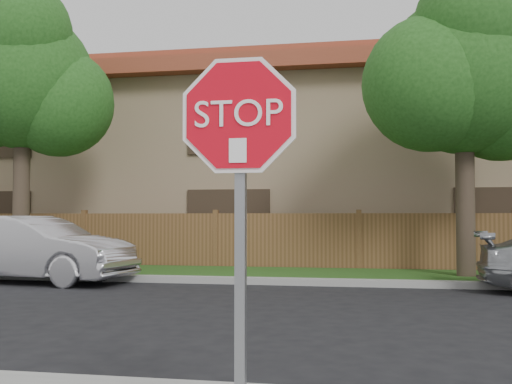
# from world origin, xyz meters

# --- Properties ---
(far_curb) EXTENTS (70.00, 0.30, 0.15)m
(far_curb) POSITION_xyz_m (0.00, 8.15, 0.07)
(far_curb) COLOR gray
(far_curb) RESTS_ON ground
(grass_strip) EXTENTS (70.00, 3.00, 0.12)m
(grass_strip) POSITION_xyz_m (0.00, 9.80, 0.06)
(grass_strip) COLOR #1E4714
(grass_strip) RESTS_ON ground
(fence) EXTENTS (70.00, 0.12, 1.60)m
(fence) POSITION_xyz_m (0.00, 11.40, 0.80)
(fence) COLOR brown
(fence) RESTS_ON ground
(apartment_building) EXTENTS (35.20, 9.20, 7.20)m
(apartment_building) POSITION_xyz_m (0.00, 17.00, 3.53)
(apartment_building) COLOR #957A5D
(apartment_building) RESTS_ON ground
(tree_left) EXTENTS (4.80, 3.90, 7.78)m
(tree_left) POSITION_xyz_m (-8.98, 9.57, 5.22)
(tree_left) COLOR #382B21
(tree_left) RESTS_ON ground
(tree_mid) EXTENTS (4.80, 3.90, 7.35)m
(tree_mid) POSITION_xyz_m (2.52, 9.57, 4.87)
(tree_mid) COLOR #382B21
(tree_mid) RESTS_ON ground
(stop_sign) EXTENTS (1.01, 0.13, 2.55)m
(stop_sign) POSITION_xyz_m (-0.61, -1.48, 1.83)
(stop_sign) COLOR gray
(stop_sign) RESTS_ON sidewalk_near
(sedan_left) EXTENTS (4.82, 2.22, 1.53)m
(sedan_left) POSITION_xyz_m (-7.32, 7.56, 0.76)
(sedan_left) COLOR silver
(sedan_left) RESTS_ON ground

